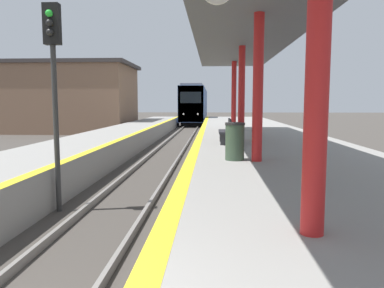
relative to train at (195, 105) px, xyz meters
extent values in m
cube|color=black|center=(0.00, 0.07, -2.04)|extent=(2.25, 18.96, 0.55)
cube|color=#33518C|center=(0.00, 0.07, 0.12)|extent=(2.65, 21.07, 3.77)
cube|color=red|center=(0.00, -10.38, 0.12)|extent=(2.60, 0.16, 3.69)
cube|color=black|center=(0.00, -10.44, 0.78)|extent=(2.12, 0.06, 1.13)
cube|color=slate|center=(0.00, 0.07, 2.12)|extent=(2.25, 20.01, 0.24)
sphere|color=white|center=(-0.73, -10.44, -0.92)|extent=(0.18, 0.18, 0.18)
sphere|color=white|center=(0.73, -10.44, -0.92)|extent=(0.18, 0.18, 0.18)
cylinder|color=#2D2D2D|center=(-1.36, -40.04, -0.40)|extent=(0.12, 0.12, 3.82)
cube|color=black|center=(-1.36, -40.04, 1.96)|extent=(0.36, 0.20, 0.90)
sphere|color=green|center=(-1.36, -40.17, 2.16)|extent=(0.16, 0.16, 0.16)
sphere|color=black|center=(-1.36, -40.17, 1.96)|extent=(0.16, 0.16, 0.16)
sphere|color=black|center=(-1.36, -40.17, 1.76)|extent=(0.16, 0.16, 0.16)
cylinder|color=red|center=(3.38, -44.13, 0.58)|extent=(0.27, 0.27, 3.78)
cylinder|color=red|center=(3.38, -38.63, 0.58)|extent=(0.27, 0.27, 3.78)
cylinder|color=red|center=(3.38, -33.13, 0.58)|extent=(0.27, 0.27, 3.78)
cylinder|color=red|center=(3.38, -27.63, 0.58)|extent=(0.27, 0.27, 3.78)
cube|color=#515156|center=(3.38, -35.88, 2.57)|extent=(3.65, 22.00, 0.20)
cylinder|color=#384C38|center=(2.82, -38.47, -0.83)|extent=(0.50, 0.50, 0.94)
cylinder|color=#262626|center=(2.82, -38.47, -0.33)|extent=(0.53, 0.53, 0.06)
cube|color=#28282D|center=(2.68, -34.31, -0.86)|extent=(0.44, 1.60, 0.08)
cube|color=#28282D|center=(2.87, -34.31, -0.60)|extent=(0.06, 1.60, 0.44)
cube|color=#262628|center=(2.68, -34.95, -1.10)|extent=(0.35, 0.08, 0.40)
cube|color=#262628|center=(2.68, -33.67, -1.10)|extent=(0.35, 0.08, 0.40)
cube|color=brown|center=(-11.99, -15.87, 0.52)|extent=(13.88, 7.33, 5.66)
cube|color=#383333|center=(-11.99, -15.87, 3.50)|extent=(14.57, 7.70, 0.30)
camera|label=1|loc=(2.22, -48.41, 0.21)|focal=35.00mm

